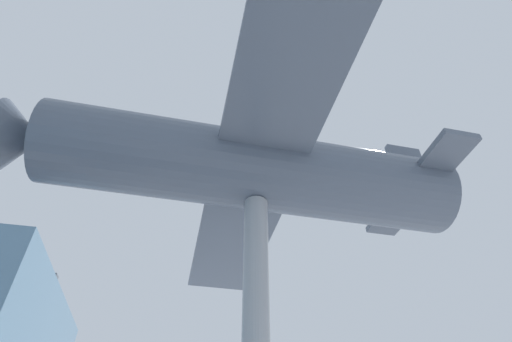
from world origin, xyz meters
The scene contains 1 object.
suspended_airplane centered at (0.00, 0.21, 8.97)m, with size 14.49×12.09×2.87m.
Camera 1 is at (-7.92, 1.55, 1.99)m, focal length 28.00 mm.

